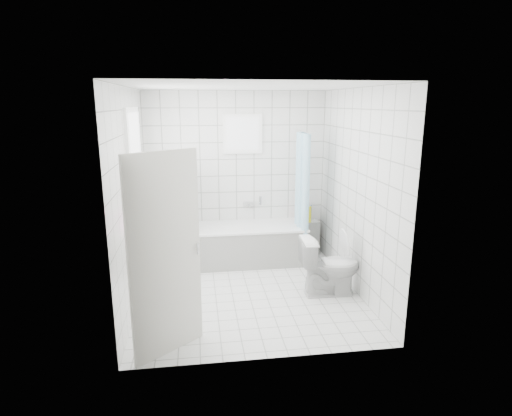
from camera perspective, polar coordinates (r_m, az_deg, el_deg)
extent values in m
plane|color=white|center=(5.70, -1.00, -11.20)|extent=(3.00, 3.00, 0.00)
plane|color=white|center=(5.17, -1.13, 15.91)|extent=(3.00, 3.00, 0.00)
cube|color=white|center=(6.75, -2.63, 4.34)|extent=(2.80, 0.02, 2.60)
cube|color=white|center=(3.85, 1.68, -2.99)|extent=(2.80, 0.02, 2.60)
cube|color=white|center=(5.30, -16.26, 1.16)|extent=(0.02, 3.00, 2.60)
cube|color=white|center=(5.62, 13.25, 2.06)|extent=(0.02, 3.00, 2.60)
cube|color=white|center=(5.54, -15.58, 4.89)|extent=(0.01, 0.90, 1.40)
cube|color=white|center=(6.64, -1.78, 9.84)|extent=(0.50, 0.01, 0.50)
cube|color=white|center=(5.69, -14.65, -2.47)|extent=(0.18, 1.02, 0.08)
cube|color=silver|center=(4.16, -11.95, -6.34)|extent=(0.65, 0.54, 2.00)
cube|color=white|center=(6.65, -1.42, -4.92)|extent=(1.81, 0.75, 0.55)
cube|color=white|center=(6.56, -1.43, -2.53)|extent=(1.83, 0.77, 0.03)
cube|color=white|center=(6.43, -10.13, -1.38)|extent=(0.15, 0.85, 1.50)
cube|color=white|center=(7.07, 6.65, -3.86)|extent=(0.40, 0.24, 0.55)
imported|color=white|center=(5.61, 9.80, -7.62)|extent=(0.75, 0.44, 0.76)
cylinder|color=silver|center=(6.44, 6.24, 10.09)|extent=(0.02, 0.80, 0.02)
cube|color=silver|center=(6.82, -0.94, 0.59)|extent=(0.18, 0.06, 0.06)
imported|color=#ED5CB7|center=(5.30, -15.08, -1.39)|extent=(0.18, 0.18, 0.33)
imported|color=#C4628F|center=(5.91, -14.35, -0.38)|extent=(0.10, 0.11, 0.21)
imported|color=#2EA1D3|center=(5.48, -14.84, -1.59)|extent=(0.09, 0.09, 0.20)
cylinder|color=blue|center=(7.01, 7.16, -0.61)|extent=(0.06, 0.06, 0.25)
cylinder|color=#FFF41A|center=(6.88, 7.12, -0.83)|extent=(0.06, 0.06, 0.27)
cylinder|color=#F21C3F|center=(6.98, 6.09, -0.81)|extent=(0.06, 0.06, 0.21)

